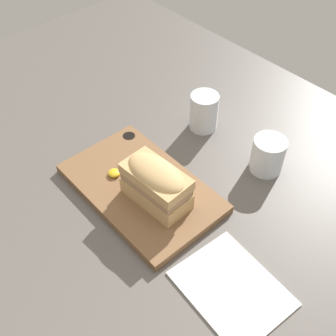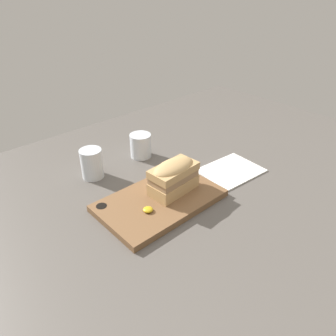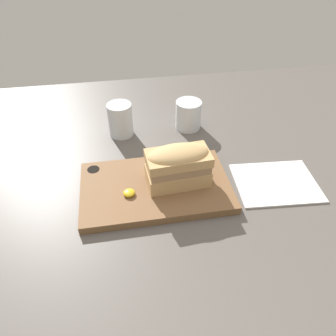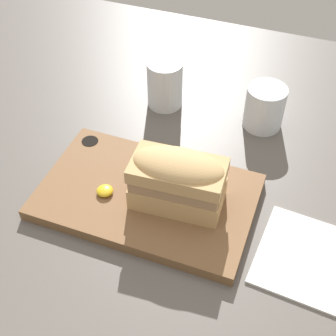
% 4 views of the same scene
% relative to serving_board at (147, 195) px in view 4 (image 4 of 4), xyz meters
% --- Properties ---
extents(dining_table, '(1.73, 1.18, 0.02)m').
position_rel_serving_board_xyz_m(dining_table, '(0.08, -0.00, -0.02)').
color(dining_table, '#56514C').
rests_on(dining_table, ground).
extents(serving_board, '(0.33, 0.20, 0.02)m').
position_rel_serving_board_xyz_m(serving_board, '(0.00, 0.00, 0.00)').
color(serving_board, brown).
rests_on(serving_board, dining_table).
extents(sandwich, '(0.14, 0.08, 0.09)m').
position_rel_serving_board_xyz_m(sandwich, '(0.05, 0.00, 0.06)').
color(sandwich, tan).
rests_on(sandwich, serving_board).
extents(mustard_dollop, '(0.03, 0.03, 0.01)m').
position_rel_serving_board_xyz_m(mustard_dollop, '(-0.06, -0.03, 0.01)').
color(mustard_dollop, gold).
rests_on(mustard_dollop, serving_board).
extents(water_glass, '(0.07, 0.07, 0.09)m').
position_rel_serving_board_xyz_m(water_glass, '(-0.06, 0.24, 0.03)').
color(water_glass, silver).
rests_on(water_glass, dining_table).
extents(wine_glass, '(0.07, 0.07, 0.08)m').
position_rel_serving_board_xyz_m(wine_glass, '(0.13, 0.24, 0.03)').
color(wine_glass, silver).
rests_on(wine_glass, dining_table).
extents(napkin, '(0.19, 0.16, 0.00)m').
position_rel_serving_board_xyz_m(napkin, '(0.28, -0.03, -0.01)').
color(napkin, white).
rests_on(napkin, dining_table).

